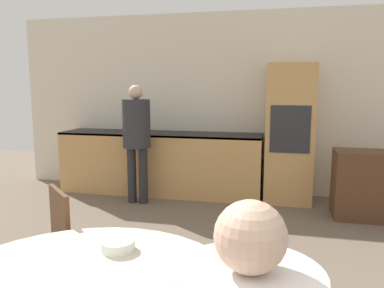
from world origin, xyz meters
name	(u,v)px	position (x,y,z in m)	size (l,w,h in m)	color
wall_back	(232,104)	(0.00, 5.60, 1.30)	(6.60, 0.05, 2.60)	silver
kitchen_counter	(160,162)	(-0.99, 5.26, 0.46)	(2.91, 0.60, 0.89)	tan
oven_unit	(289,134)	(0.81, 5.27, 0.92)	(0.62, 0.59, 1.84)	tan
sideboard	(377,186)	(1.81, 4.75, 0.40)	(0.96, 0.45, 0.81)	#51331E
chair_far_left	(46,251)	(-0.77, 2.14, 0.51)	(0.57, 0.57, 0.89)	#51331E
person_standing	(137,131)	(-1.15, 4.74, 0.96)	(0.36, 0.36, 1.57)	#262628
bowl_centre	(118,245)	(-0.12, 1.81, 0.75)	(0.17, 0.17, 0.05)	silver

